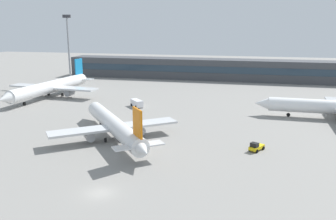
% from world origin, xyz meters
% --- Properties ---
extents(ground_plane, '(400.00, 400.00, 0.00)m').
position_xyz_m(ground_plane, '(0.00, 40.00, 0.00)').
color(ground_plane, gray).
extents(terminal_building, '(125.94, 12.13, 9.00)m').
position_xyz_m(terminal_building, '(0.00, 114.10, 4.50)').
color(terminal_building, '#3F4247').
rests_on(terminal_building, ground_plane).
extents(airplane_near, '(27.46, 32.54, 9.73)m').
position_xyz_m(airplane_near, '(-7.84, 24.47, 2.97)').
color(airplane_near, silver).
rests_on(airplane_near, ground_plane).
extents(airplane_far, '(32.04, 45.84, 11.32)m').
position_xyz_m(airplane_far, '(-44.98, 60.67, 3.45)').
color(airplane_far, silver).
rests_on(airplane_far, ground_plane).
extents(baggage_tug_yellow, '(3.12, 3.87, 1.75)m').
position_xyz_m(baggage_tug_yellow, '(21.82, 23.45, 0.80)').
color(baggage_tug_yellow, yellow).
rests_on(baggage_tug_yellow, ground_plane).
extents(service_van_white, '(4.93, 5.23, 2.08)m').
position_xyz_m(service_van_white, '(-12.58, 53.99, 1.11)').
color(service_van_white, white).
rests_on(service_van_white, ground_plane).
extents(floodlight_tower_west, '(3.20, 0.80, 27.54)m').
position_xyz_m(floodlight_tower_west, '(-52.21, 87.29, 15.82)').
color(floodlight_tower_west, gray).
rests_on(floodlight_tower_west, ground_plane).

